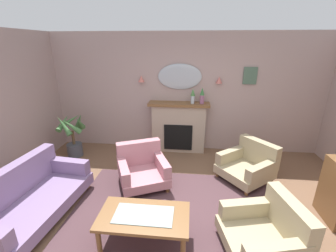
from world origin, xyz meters
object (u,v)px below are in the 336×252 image
(armchair_by_coffee_table, at_px, (249,164))
(armchair_near_fireplace, at_px, (267,232))
(framed_picture, at_px, (250,76))
(coffee_table, at_px, (144,219))
(fireplace, at_px, (179,128))
(floral_couch, at_px, (29,197))
(potted_plant_tall_palm, at_px, (73,135))
(mantel_vase_centre, at_px, (193,95))
(wall_sconce_left, at_px, (141,79))
(wall_mirror, at_px, (180,77))
(mantel_vase_right, at_px, (202,95))
(wall_sconce_right, at_px, (219,80))
(armchair_beside_couch, at_px, (142,167))

(armchair_by_coffee_table, height_order, armchair_near_fireplace, same)
(framed_picture, distance_m, coffee_table, 3.64)
(fireplace, bearing_deg, armchair_by_coffee_table, -38.18)
(floral_couch, distance_m, armchair_near_fireplace, 3.23)
(potted_plant_tall_palm, bearing_deg, coffee_table, -47.20)
(armchair_by_coffee_table, bearing_deg, framed_picture, 83.76)
(mantel_vase_centre, height_order, floral_couch, mantel_vase_centre)
(mantel_vase_centre, height_order, armchair_by_coffee_table, mantel_vase_centre)
(potted_plant_tall_palm, bearing_deg, wall_sconce_left, 23.18)
(fireplace, distance_m, wall_mirror, 1.15)
(coffee_table, bearing_deg, mantel_vase_right, 74.39)
(wall_sconce_right, bearing_deg, wall_mirror, 176.63)
(wall_mirror, height_order, potted_plant_tall_palm, wall_mirror)
(fireplace, xyz_separation_m, potted_plant_tall_palm, (-2.30, -0.53, -0.06))
(wall_sconce_left, height_order, armchair_near_fireplace, wall_sconce_left)
(wall_mirror, bearing_deg, mantel_vase_right, -18.78)
(armchair_by_coffee_table, bearing_deg, coffee_table, -134.37)
(fireplace, relative_size, wall_mirror, 1.42)
(wall_mirror, height_order, floral_couch, wall_mirror)
(fireplace, xyz_separation_m, floral_couch, (-2.01, -2.41, -0.25))
(mantel_vase_right, xyz_separation_m, floral_couch, (-2.51, -2.38, -1.02))
(coffee_table, bearing_deg, wall_mirror, 84.93)
(framed_picture, bearing_deg, wall_sconce_left, -178.54)
(mantel_vase_right, relative_size, wall_mirror, 0.36)
(mantel_vase_centre, bearing_deg, wall_sconce_left, 174.04)
(armchair_near_fireplace, bearing_deg, fireplace, 114.16)
(mantel_vase_centre, relative_size, armchair_beside_couch, 0.31)
(fireplace, relative_size, floral_couch, 0.76)
(wall_sconce_left, height_order, wall_sconce_right, same)
(fireplace, height_order, mantel_vase_centre, mantel_vase_centre)
(mantel_vase_right, distance_m, armchair_near_fireplace, 2.95)
(coffee_table, relative_size, armchair_by_coffee_table, 0.96)
(wall_sconce_right, relative_size, coffee_table, 0.13)
(mantel_vase_right, distance_m, armchair_beside_couch, 2.02)
(mantel_vase_right, relative_size, wall_sconce_left, 2.49)
(fireplace, distance_m, wall_sconce_left, 1.38)
(wall_mirror, height_order, framed_picture, wall_mirror)
(mantel_vase_right, bearing_deg, potted_plant_tall_palm, -169.88)
(fireplace, height_order, armchair_by_coffee_table, fireplace)
(coffee_table, xyz_separation_m, potted_plant_tall_palm, (-2.04, 2.20, 0.12))
(mantel_vase_right, relative_size, armchair_beside_couch, 0.32)
(wall_sconce_left, relative_size, armchair_beside_couch, 0.13)
(armchair_beside_couch, height_order, potted_plant_tall_palm, potted_plant_tall_palm)
(mantel_vase_right, xyz_separation_m, armchair_near_fireplace, (0.71, -2.67, -1.04))
(wall_sconce_left, bearing_deg, floral_couch, -114.83)
(framed_picture, distance_m, armchair_near_fireplace, 3.21)
(mantel_vase_right, bearing_deg, wall_sconce_left, 174.92)
(mantel_vase_centre, relative_size, framed_picture, 0.92)
(wall_sconce_left, distance_m, coffee_table, 3.15)
(fireplace, height_order, wall_sconce_right, wall_sconce_right)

